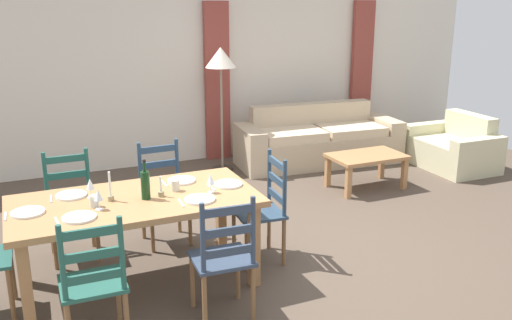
{
  "coord_description": "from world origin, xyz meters",
  "views": [
    {
      "loc": [
        -2.12,
        -4.2,
        2.27
      ],
      "look_at": [
        -0.03,
        0.51,
        0.75
      ],
      "focal_mm": 39.23,
      "sensor_mm": 36.0,
      "label": 1
    }
  ],
  "objects": [
    {
      "name": "ground_plane",
      "position": [
        0.0,
        0.0,
        -0.01
      ],
      "size": [
        9.6,
        9.6,
        0.02
      ],
      "primitive_type": "cube",
      "color": "brown"
    },
    {
      "name": "wall_far",
      "position": [
        0.0,
        3.3,
        1.35
      ],
      "size": [
        9.6,
        0.16,
        2.7
      ],
      "primitive_type": "cube",
      "color": "silver",
      "rests_on": "ground_plane"
    },
    {
      "name": "curtain_panel_left",
      "position": [
        0.55,
        3.16,
        1.1
      ],
      "size": [
        0.35,
        0.08,
        2.2
      ],
      "primitive_type": "cube",
      "color": "brown",
      "rests_on": "ground_plane"
    },
    {
      "name": "curtain_panel_right",
      "position": [
        2.95,
        3.16,
        1.1
      ],
      "size": [
        0.35,
        0.08,
        2.2
      ],
      "primitive_type": "cube",
      "color": "brown",
      "rests_on": "ground_plane"
    },
    {
      "name": "dining_table",
      "position": [
        -1.32,
        -0.07,
        0.66
      ],
      "size": [
        1.9,
        0.96,
        0.75
      ],
      "color": "#AD7A4C",
      "rests_on": "ground_plane"
    },
    {
      "name": "dining_chair_near_left",
      "position": [
        -1.77,
        -0.8,
        0.48
      ],
      "size": [
        0.43,
        0.41,
        0.96
      ],
      "color": "#25594C",
      "rests_on": "ground_plane"
    },
    {
      "name": "dining_chair_near_right",
      "position": [
        -0.86,
        -0.8,
        0.48
      ],
      "size": [
        0.44,
        0.42,
        0.96
      ],
      "color": "#313F54",
      "rests_on": "ground_plane"
    },
    {
      "name": "dining_chair_far_left",
      "position": [
        -1.74,
        0.71,
        0.48
      ],
      "size": [
        0.42,
        0.4,
        0.96
      ],
      "color": "#21584D",
      "rests_on": "ground_plane"
    },
    {
      "name": "dining_chair_far_right",
      "position": [
        -0.9,
        0.7,
        0.48
      ],
      "size": [
        0.43,
        0.41,
        0.96
      ],
      "color": "navy",
      "rests_on": "ground_plane"
    },
    {
      "name": "dining_chair_head_east",
      "position": [
        -0.2,
        -0.05,
        0.48
      ],
      "size": [
        0.43,
        0.45,
        0.96
      ],
      "color": "#2C4257",
      "rests_on": "ground_plane"
    },
    {
      "name": "dinner_plate_near_left",
      "position": [
        -1.77,
        -0.32,
        0.76
      ],
      "size": [
        0.24,
        0.24,
        0.02
      ],
      "primitive_type": "cylinder",
      "color": "white",
      "rests_on": "dining_table"
    },
    {
      "name": "fork_near_left",
      "position": [
        -1.92,
        -0.32,
        0.75
      ],
      "size": [
        0.03,
        0.17,
        0.01
      ],
      "primitive_type": "cube",
      "rotation": [
        0.0,
        0.0,
        0.08
      ],
      "color": "silver",
      "rests_on": "dining_table"
    },
    {
      "name": "dinner_plate_near_right",
      "position": [
        -0.87,
        -0.32,
        0.76
      ],
      "size": [
        0.24,
        0.24,
        0.02
      ],
      "primitive_type": "cylinder",
      "color": "white",
      "rests_on": "dining_table"
    },
    {
      "name": "fork_near_right",
      "position": [
        -1.02,
        -0.32,
        0.75
      ],
      "size": [
        0.03,
        0.17,
        0.01
      ],
      "primitive_type": "cube",
      "rotation": [
        0.0,
        0.0,
        -0.06
      ],
      "color": "silver",
      "rests_on": "dining_table"
    },
    {
      "name": "dinner_plate_far_left",
      "position": [
        -1.77,
        0.18,
        0.76
      ],
      "size": [
        0.24,
        0.24,
        0.02
      ],
      "primitive_type": "cylinder",
      "color": "white",
      "rests_on": "dining_table"
    },
    {
      "name": "fork_far_left",
      "position": [
        -1.92,
        0.18,
        0.75
      ],
      "size": [
        0.03,
        0.17,
        0.01
      ],
      "primitive_type": "cube",
      "rotation": [
        0.0,
        0.0,
        -0.07
      ],
      "color": "silver",
      "rests_on": "dining_table"
    },
    {
      "name": "dinner_plate_far_right",
      "position": [
        -0.87,
        0.18,
        0.76
      ],
      "size": [
        0.24,
        0.24,
        0.02
      ],
      "primitive_type": "cylinder",
      "color": "white",
      "rests_on": "dining_table"
    },
    {
      "name": "fork_far_right",
      "position": [
        -1.02,
        0.18,
        0.75
      ],
      "size": [
        0.02,
        0.17,
        0.01
      ],
      "primitive_type": "cube",
      "rotation": [
        0.0,
        0.0,
        0.02
      ],
      "color": "silver",
      "rests_on": "dining_table"
    },
    {
      "name": "dinner_plate_head_west",
      "position": [
        -2.1,
        -0.07,
        0.76
      ],
      "size": [
        0.24,
        0.24,
        0.02
      ],
      "primitive_type": "cylinder",
      "color": "white",
      "rests_on": "dining_table"
    },
    {
      "name": "fork_head_west",
      "position": [
        -2.25,
        -0.07,
        0.75
      ],
      "size": [
        0.02,
        0.17,
        0.01
      ],
      "primitive_type": "cube",
      "rotation": [
        0.0,
        0.0,
        -0.04
      ],
      "color": "silver",
      "rests_on": "dining_table"
    },
    {
      "name": "dinner_plate_head_east",
      "position": [
        -0.54,
        -0.07,
        0.76
      ],
      "size": [
        0.24,
        0.24,
        0.02
      ],
      "primitive_type": "cylinder",
      "color": "white",
      "rests_on": "dining_table"
    },
    {
      "name": "fork_head_east",
      "position": [
        -0.69,
        -0.07,
        0.75
      ],
      "size": [
        0.02,
        0.17,
        0.01
      ],
      "primitive_type": "cube",
      "rotation": [
        0.0,
        0.0,
        0.03
      ],
      "color": "silver",
      "rests_on": "dining_table"
    },
    {
      "name": "wine_bottle",
      "position": [
        -1.24,
        -0.11,
        0.87
      ],
      "size": [
        0.07,
        0.07,
        0.32
      ],
      "color": "#143819",
      "rests_on": "dining_table"
    },
    {
      "name": "wine_glass_near_left",
      "position": [
        -1.61,
        -0.2,
        0.86
      ],
      "size": [
        0.06,
        0.06,
        0.16
      ],
      "color": "white",
      "rests_on": "dining_table"
    },
    {
      "name": "wine_glass_near_right",
      "position": [
        -0.74,
        -0.19,
        0.86
      ],
      "size": [
        0.06,
        0.06,
        0.16
      ],
      "color": "white",
      "rests_on": "dining_table"
    },
    {
      "name": "wine_glass_far_left",
      "position": [
        -1.63,
        0.08,
        0.86
      ],
      "size": [
        0.06,
        0.06,
        0.16
      ],
      "color": "white",
      "rests_on": "dining_table"
    },
    {
      "name": "coffee_cup_primary",
      "position": [
        -0.98,
        -0.03,
        0.8
      ],
      "size": [
        0.07,
        0.07,
        0.09
      ],
      "primitive_type": "cylinder",
      "color": "beige",
      "rests_on": "dining_table"
    },
    {
      "name": "coffee_cup_secondary",
      "position": [
        -1.64,
        -0.13,
        0.8
      ],
      "size": [
        0.07,
        0.07,
        0.09
      ],
      "primitive_type": "cylinder",
      "color": "beige",
      "rests_on": "dining_table"
    },
    {
      "name": "candle_tall",
      "position": [
        -1.5,
        -0.05,
        0.82
      ],
      "size": [
        0.05,
        0.05,
        0.24
      ],
      "color": "#998C66",
      "rests_on": "dining_table"
    },
    {
      "name": "candle_short",
      "position": [
        -1.12,
        -0.11,
        0.79
      ],
      "size": [
        0.05,
        0.05,
        0.17
      ],
      "color": "#998C66",
      "rests_on": "dining_table"
    },
    {
      "name": "couch",
      "position": [
        1.75,
        2.41,
        0.29
      ],
      "size": [
        2.34,
        1.0,
        0.8
      ],
      "color": "#C1AB8B",
      "rests_on": "ground_plane"
    },
    {
      "name": "coffee_table",
      "position": [
        1.74,
        1.2,
        0.36
      ],
      "size": [
        0.9,
        0.56,
        0.42
      ],
      "color": "#AD7A4C",
      "rests_on": "ground_plane"
    },
    {
      "name": "armchair_upholstered",
      "position": [
        3.37,
        1.45,
        0.25
      ],
      "size": [
        0.82,
        1.17,
        0.72
      ],
      "color": "beige",
      "rests_on": "ground_plane"
    },
    {
      "name": "standing_lamp",
      "position": [
        0.4,
        2.6,
        1.41
      ],
      "size": [
        0.4,
        0.4,
        1.64
      ],
      "color": "#332D28",
      "rests_on": "ground_plane"
    }
  ]
}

